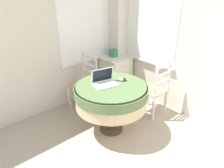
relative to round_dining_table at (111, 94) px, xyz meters
name	(u,v)px	position (x,y,z in m)	size (l,w,h in m)	color
corner_room_shell	(136,46)	(0.42, -0.05, 0.66)	(4.28, 5.22, 2.55)	beige
round_dining_table	(111,94)	(0.00, 0.00, 0.00)	(1.06, 1.06, 0.77)	#4C3D2D
laptop	(105,81)	(-0.05, 0.08, 0.20)	(0.38, 0.30, 0.22)	white
computer_mouse	(121,79)	(0.21, 0.02, 0.17)	(0.06, 0.09, 0.05)	white
cell_phone	(124,80)	(0.27, 0.01, 0.15)	(0.09, 0.13, 0.01)	#2D2D33
dining_chair_near_back_window	(85,83)	(0.11, 0.85, -0.16)	(0.48, 0.44, 0.99)	tan
dining_chair_near_right_window	(154,90)	(0.84, -0.14, -0.16)	(0.40, 0.44, 0.99)	tan
corner_cabinet	(116,75)	(0.93, 0.91, -0.23)	(0.58, 0.48, 0.78)	silver
storage_box	(115,53)	(0.95, 0.96, 0.23)	(0.21, 0.13, 0.14)	#387A5B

